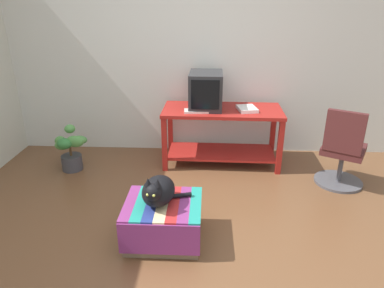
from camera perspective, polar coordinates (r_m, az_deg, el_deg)
name	(u,v)px	position (r m, az deg, el deg)	size (l,w,h in m)	color
ground_plane	(184,241)	(3.12, -1.34, -15.51)	(14.00, 14.00, 0.00)	brown
back_wall	(194,52)	(4.54, 0.34, 14.71)	(8.00, 0.10, 2.60)	silver
desk	(222,126)	(4.30, 4.89, 2.90)	(1.44, 0.67, 0.70)	maroon
tv_monitor	(206,91)	(4.20, 2.28, 8.67)	(0.40, 0.51, 0.43)	#28282B
keyboard	(201,111)	(4.09, 1.53, 5.40)	(0.40, 0.15, 0.02)	beige
book	(247,109)	(4.19, 8.96, 5.69)	(0.21, 0.26, 0.04)	white
ottoman_with_blanket	(163,221)	(3.04, -4.70, -12.46)	(0.64, 0.57, 0.36)	#7A664C
cat	(158,191)	(2.87, -5.56, -7.63)	(0.43, 0.41, 0.30)	black
potted_plant	(71,150)	(4.40, -19.14, -0.89)	(0.41, 0.35, 0.54)	#3D3D42
office_chair	(342,153)	(4.10, 23.33, -1.38)	(0.57, 0.57, 0.89)	#4C4C51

